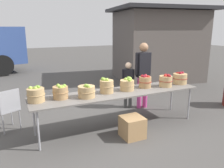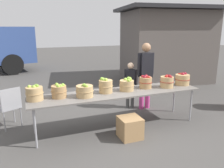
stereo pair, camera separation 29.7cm
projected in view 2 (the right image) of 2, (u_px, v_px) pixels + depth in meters
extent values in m
plane|color=#474442|center=(117.00, 126.00, 4.75)|extent=(40.00, 40.00, 0.00)
cube|color=slate|center=(117.00, 93.00, 4.57)|extent=(3.50, 0.76, 0.03)
cylinder|color=#99999E|center=(35.00, 129.00, 3.81)|extent=(0.04, 0.04, 0.72)
cylinder|color=#99999E|center=(191.00, 105.00, 4.97)|extent=(0.04, 0.04, 0.72)
cylinder|color=#99999E|center=(34.00, 116.00, 4.35)|extent=(0.04, 0.04, 0.72)
cylinder|color=#99999E|center=(174.00, 97.00, 5.51)|extent=(0.04, 0.04, 0.72)
cylinder|color=tan|center=(35.00, 94.00, 4.04)|extent=(0.30, 0.30, 0.24)
torus|color=tan|center=(34.00, 93.00, 4.04)|extent=(0.32, 0.32, 0.01)
sphere|color=#9EC647|center=(29.00, 87.00, 4.01)|extent=(0.06, 0.06, 0.06)
sphere|color=#8CB738|center=(36.00, 86.00, 4.07)|extent=(0.07, 0.07, 0.07)
sphere|color=#9EC647|center=(36.00, 86.00, 4.06)|extent=(0.07, 0.07, 0.07)
sphere|color=#7AA833|center=(33.00, 87.00, 4.02)|extent=(0.07, 0.07, 0.07)
sphere|color=#9EC647|center=(34.00, 87.00, 4.01)|extent=(0.07, 0.07, 0.07)
sphere|color=#7AA833|center=(37.00, 86.00, 4.04)|extent=(0.07, 0.07, 0.07)
cylinder|color=#A87F51|center=(59.00, 92.00, 4.19)|extent=(0.28, 0.28, 0.23)
torus|color=#A87F51|center=(59.00, 91.00, 4.19)|extent=(0.30, 0.30, 0.01)
sphere|color=#7AA833|center=(63.00, 85.00, 4.21)|extent=(0.07, 0.07, 0.07)
sphere|color=#7AA833|center=(59.00, 87.00, 4.11)|extent=(0.08, 0.08, 0.08)
sphere|color=#8CB738|center=(58.00, 87.00, 4.09)|extent=(0.07, 0.07, 0.07)
sphere|color=#8CB738|center=(57.00, 85.00, 4.20)|extent=(0.07, 0.07, 0.07)
sphere|color=#7AA833|center=(63.00, 86.00, 4.16)|extent=(0.07, 0.07, 0.07)
sphere|color=#8CB738|center=(61.00, 86.00, 4.13)|extent=(0.08, 0.08, 0.08)
sphere|color=#9EC647|center=(57.00, 86.00, 4.19)|extent=(0.07, 0.07, 0.07)
cylinder|color=tan|center=(85.00, 91.00, 4.24)|extent=(0.32, 0.32, 0.22)
torus|color=tan|center=(85.00, 91.00, 4.24)|extent=(0.34, 0.34, 0.01)
sphere|color=#8CB738|center=(85.00, 86.00, 4.16)|extent=(0.08, 0.08, 0.08)
sphere|color=#9EC647|center=(86.00, 86.00, 4.12)|extent=(0.07, 0.07, 0.07)
sphere|color=#7AA833|center=(83.00, 86.00, 4.21)|extent=(0.07, 0.07, 0.07)
sphere|color=#7AA833|center=(84.00, 85.00, 4.22)|extent=(0.08, 0.08, 0.08)
sphere|color=#8CB738|center=(84.00, 86.00, 4.20)|extent=(0.07, 0.07, 0.07)
sphere|color=#7AA833|center=(85.00, 86.00, 4.21)|extent=(0.07, 0.07, 0.07)
sphere|color=#8CB738|center=(86.00, 87.00, 4.14)|extent=(0.07, 0.07, 0.07)
cylinder|color=tan|center=(106.00, 86.00, 4.50)|extent=(0.27, 0.27, 0.26)
torus|color=tan|center=(106.00, 86.00, 4.50)|extent=(0.29, 0.29, 0.01)
sphere|color=#7AA833|center=(102.00, 79.00, 4.47)|extent=(0.07, 0.07, 0.07)
sphere|color=#9EC647|center=(106.00, 80.00, 4.44)|extent=(0.07, 0.07, 0.07)
sphere|color=#9EC647|center=(105.00, 80.00, 4.51)|extent=(0.07, 0.07, 0.07)
sphere|color=#9EC647|center=(104.00, 81.00, 4.46)|extent=(0.08, 0.08, 0.08)
sphere|color=#7AA833|center=(105.00, 80.00, 4.46)|extent=(0.07, 0.07, 0.07)
sphere|color=#9EC647|center=(103.00, 79.00, 4.55)|extent=(0.08, 0.08, 0.08)
cylinder|color=tan|center=(127.00, 85.00, 4.66)|extent=(0.29, 0.29, 0.22)
torus|color=tan|center=(127.00, 85.00, 4.66)|extent=(0.31, 0.31, 0.01)
sphere|color=#8CB738|center=(129.00, 81.00, 4.53)|extent=(0.07, 0.07, 0.07)
sphere|color=#9EC647|center=(125.00, 80.00, 4.66)|extent=(0.07, 0.07, 0.07)
sphere|color=#7AA833|center=(128.00, 78.00, 4.71)|extent=(0.08, 0.08, 0.08)
sphere|color=#8CB738|center=(130.00, 80.00, 4.62)|extent=(0.07, 0.07, 0.07)
sphere|color=#8CB738|center=(130.00, 79.00, 4.71)|extent=(0.07, 0.07, 0.07)
cylinder|color=#A87F51|center=(146.00, 83.00, 4.85)|extent=(0.26, 0.26, 0.24)
torus|color=maroon|center=(146.00, 82.00, 4.85)|extent=(0.28, 0.28, 0.01)
sphere|color=maroon|center=(143.00, 77.00, 4.84)|extent=(0.07, 0.07, 0.07)
sphere|color=maroon|center=(146.00, 77.00, 4.80)|extent=(0.07, 0.07, 0.07)
sphere|color=maroon|center=(145.00, 77.00, 4.81)|extent=(0.07, 0.07, 0.07)
sphere|color=maroon|center=(146.00, 77.00, 4.81)|extent=(0.07, 0.07, 0.07)
sphere|color=maroon|center=(144.00, 77.00, 4.77)|extent=(0.07, 0.07, 0.07)
sphere|color=#B22319|center=(149.00, 78.00, 4.78)|extent=(0.08, 0.08, 0.08)
sphere|color=maroon|center=(146.00, 76.00, 4.87)|extent=(0.07, 0.07, 0.07)
cylinder|color=tan|center=(167.00, 82.00, 4.91)|extent=(0.28, 0.28, 0.24)
torus|color=maroon|center=(167.00, 81.00, 4.90)|extent=(0.30, 0.30, 0.01)
sphere|color=maroon|center=(168.00, 77.00, 4.92)|extent=(0.06, 0.06, 0.06)
sphere|color=#B22319|center=(166.00, 77.00, 4.83)|extent=(0.08, 0.08, 0.08)
sphere|color=maroon|center=(169.00, 76.00, 4.83)|extent=(0.07, 0.07, 0.07)
sphere|color=maroon|center=(171.00, 77.00, 4.80)|extent=(0.07, 0.07, 0.07)
sphere|color=maroon|center=(167.00, 76.00, 4.88)|extent=(0.08, 0.08, 0.08)
cylinder|color=tan|center=(182.00, 80.00, 5.13)|extent=(0.32, 0.32, 0.24)
torus|color=maroon|center=(182.00, 79.00, 5.13)|extent=(0.34, 0.34, 0.01)
sphere|color=maroon|center=(183.00, 74.00, 5.10)|extent=(0.08, 0.08, 0.08)
sphere|color=maroon|center=(183.00, 74.00, 5.08)|extent=(0.07, 0.07, 0.07)
sphere|color=maroon|center=(185.00, 74.00, 5.15)|extent=(0.08, 0.08, 0.08)
sphere|color=#B22319|center=(181.00, 74.00, 5.16)|extent=(0.08, 0.08, 0.08)
sphere|color=#B22319|center=(179.00, 74.00, 5.18)|extent=(0.07, 0.07, 0.07)
cylinder|color=#CC3F8C|center=(148.00, 93.00, 5.76)|extent=(0.12, 0.12, 0.81)
cylinder|color=#CC3F8C|center=(142.00, 93.00, 5.71)|extent=(0.12, 0.12, 0.81)
cube|color=black|center=(146.00, 65.00, 5.56)|extent=(0.32, 0.24, 0.61)
sphere|color=#936B4C|center=(146.00, 47.00, 5.45)|extent=(0.22, 0.22, 0.22)
cylinder|color=black|center=(152.00, 64.00, 5.60)|extent=(0.08, 0.08, 0.54)
cylinder|color=black|center=(139.00, 64.00, 5.50)|extent=(0.08, 0.08, 0.54)
cylinder|color=#3F3F3F|center=(132.00, 97.00, 5.76)|extent=(0.08, 0.08, 0.58)
cylinder|color=#3F3F3F|center=(128.00, 97.00, 5.77)|extent=(0.08, 0.08, 0.58)
cube|color=black|center=(130.00, 78.00, 5.64)|extent=(0.26, 0.24, 0.43)
sphere|color=beige|center=(131.00, 66.00, 5.56)|extent=(0.16, 0.16, 0.16)
cylinder|color=black|center=(136.00, 77.00, 5.62)|extent=(0.06, 0.06, 0.39)
cylinder|color=black|center=(125.00, 77.00, 5.64)|extent=(0.06, 0.06, 0.39)
cube|color=#334C8C|center=(10.00, 44.00, 10.50)|extent=(2.21, 2.44, 1.60)
cube|color=black|center=(28.00, 37.00, 10.88)|extent=(0.42, 1.73, 0.80)
cylinder|color=black|center=(5.00, 59.00, 11.37)|extent=(0.94, 0.47, 0.90)
cylinder|color=black|center=(12.00, 64.00, 9.84)|extent=(0.94, 0.47, 0.90)
cube|color=#59514C|center=(165.00, 46.00, 8.76)|extent=(3.33, 2.83, 2.60)
cube|color=#262628|center=(167.00, 9.00, 8.42)|extent=(3.90, 3.40, 0.12)
cube|color=white|center=(190.00, 43.00, 7.69)|extent=(1.39, 0.25, 0.90)
cube|color=#99999E|center=(8.00, 107.00, 4.63)|extent=(0.53, 0.53, 0.04)
cube|color=#99999E|center=(11.00, 98.00, 4.45)|extent=(0.37, 0.20, 0.40)
cylinder|color=gray|center=(14.00, 113.00, 4.92)|extent=(0.02, 0.02, 0.42)
cylinder|color=gray|center=(21.00, 117.00, 4.69)|extent=(0.02, 0.02, 0.42)
cylinder|color=gray|center=(5.00, 122.00, 4.45)|extent=(0.02, 0.02, 0.42)
cube|color=#A87F51|center=(130.00, 128.00, 4.23)|extent=(0.40, 0.40, 0.40)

